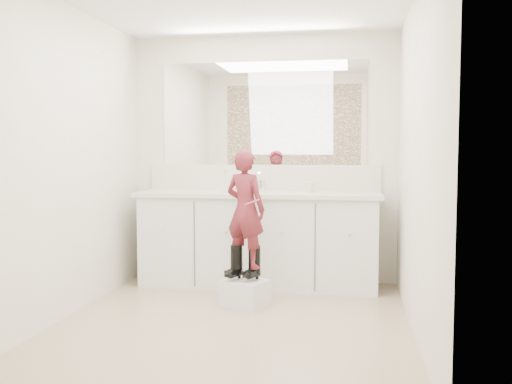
# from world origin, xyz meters

# --- Properties ---
(floor) EXTENTS (3.00, 3.00, 0.00)m
(floor) POSITION_xyz_m (0.00, 0.00, 0.00)
(floor) COLOR #90725E
(floor) RESTS_ON ground
(wall_back) EXTENTS (2.60, 0.00, 2.60)m
(wall_back) POSITION_xyz_m (0.00, 1.50, 1.20)
(wall_back) COLOR beige
(wall_back) RESTS_ON floor
(wall_front) EXTENTS (2.60, 0.00, 2.60)m
(wall_front) POSITION_xyz_m (0.00, -1.50, 1.20)
(wall_front) COLOR beige
(wall_front) RESTS_ON floor
(wall_left) EXTENTS (0.00, 3.00, 3.00)m
(wall_left) POSITION_xyz_m (-1.30, 0.00, 1.20)
(wall_left) COLOR beige
(wall_left) RESTS_ON floor
(wall_right) EXTENTS (0.00, 3.00, 3.00)m
(wall_right) POSITION_xyz_m (1.30, 0.00, 1.20)
(wall_right) COLOR beige
(wall_right) RESTS_ON floor
(vanity_cabinet) EXTENTS (2.20, 0.55, 0.85)m
(vanity_cabinet) POSITION_xyz_m (0.00, 1.23, 0.42)
(vanity_cabinet) COLOR silver
(vanity_cabinet) RESTS_ON floor
(countertop) EXTENTS (2.28, 0.58, 0.04)m
(countertop) POSITION_xyz_m (0.00, 1.21, 0.87)
(countertop) COLOR beige
(countertop) RESTS_ON vanity_cabinet
(backsplash) EXTENTS (2.28, 0.03, 0.25)m
(backsplash) POSITION_xyz_m (0.00, 1.49, 1.02)
(backsplash) COLOR beige
(backsplash) RESTS_ON countertop
(mirror) EXTENTS (2.00, 0.02, 1.00)m
(mirror) POSITION_xyz_m (0.00, 1.49, 1.64)
(mirror) COLOR white
(mirror) RESTS_ON wall_back
(dot_panel) EXTENTS (2.00, 0.01, 1.20)m
(dot_panel) POSITION_xyz_m (0.00, -1.49, 1.65)
(dot_panel) COLOR #472819
(dot_panel) RESTS_ON wall_front
(faucet) EXTENTS (0.08, 0.08, 0.10)m
(faucet) POSITION_xyz_m (0.00, 1.38, 0.94)
(faucet) COLOR silver
(faucet) RESTS_ON countertop
(cup) EXTENTS (0.14, 0.14, 0.10)m
(cup) POSITION_xyz_m (0.48, 1.30, 0.94)
(cup) COLOR beige
(cup) RESTS_ON countertop
(soap_bottle) EXTENTS (0.12, 0.12, 0.21)m
(soap_bottle) POSITION_xyz_m (-0.30, 1.18, 1.00)
(soap_bottle) COLOR beige
(soap_bottle) RESTS_ON countertop
(step_stool) EXTENTS (0.43, 0.40, 0.22)m
(step_stool) POSITION_xyz_m (0.00, 0.49, 0.11)
(step_stool) COLOR silver
(step_stool) RESTS_ON floor
(boot_left) EXTENTS (0.17, 0.22, 0.28)m
(boot_left) POSITION_xyz_m (-0.07, 0.51, 0.36)
(boot_left) COLOR black
(boot_left) RESTS_ON step_stool
(boot_right) EXTENTS (0.17, 0.22, 0.28)m
(boot_right) POSITION_xyz_m (0.08, 0.51, 0.36)
(boot_right) COLOR black
(boot_right) RESTS_ON step_stool
(toddler) EXTENTS (0.41, 0.35, 0.97)m
(toddler) POSITION_xyz_m (0.00, 0.51, 0.80)
(toddler) COLOR #A2313C
(toddler) RESTS_ON step_stool
(toothbrush) EXTENTS (0.13, 0.06, 0.06)m
(toothbrush) POSITION_xyz_m (0.07, 0.43, 0.87)
(toothbrush) COLOR #DD5690
(toothbrush) RESTS_ON toddler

